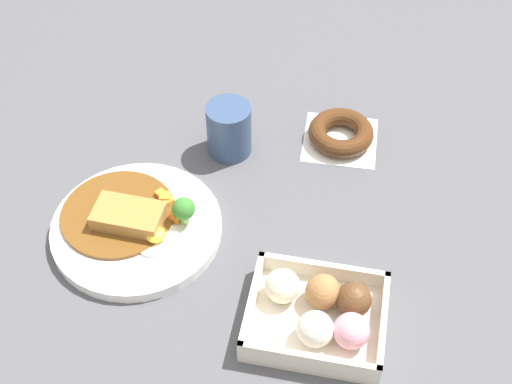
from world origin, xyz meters
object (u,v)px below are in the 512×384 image
(curry_plate, at_px, (136,225))
(chocolate_ring_donut, at_px, (341,133))
(donut_box, at_px, (321,313))
(coffee_mug, at_px, (229,129))

(curry_plate, relative_size, chocolate_ring_donut, 2.01)
(donut_box, bearing_deg, curry_plate, -19.93)
(curry_plate, height_order, chocolate_ring_donut, curry_plate)
(donut_box, xyz_separation_m, chocolate_ring_donut, (0.01, -0.36, -0.01))
(chocolate_ring_donut, xyz_separation_m, coffee_mug, (0.18, 0.06, 0.03))
(curry_plate, distance_m, chocolate_ring_donut, 0.38)
(curry_plate, distance_m, donut_box, 0.31)
(chocolate_ring_donut, bearing_deg, curry_plate, 42.67)
(donut_box, distance_m, chocolate_ring_donut, 0.37)
(curry_plate, bearing_deg, donut_box, 160.07)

